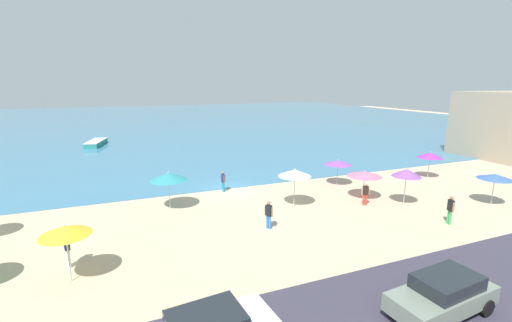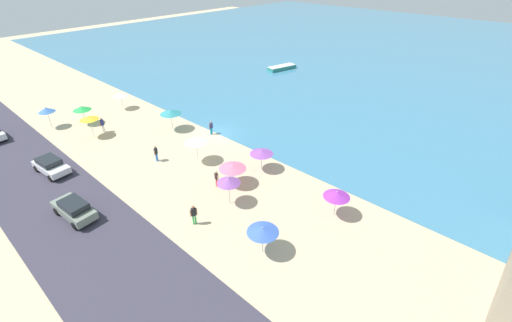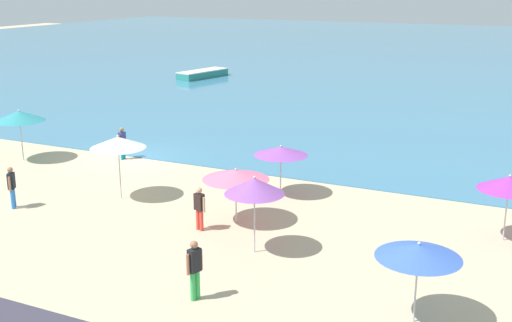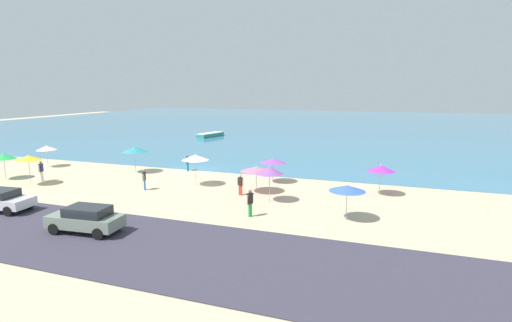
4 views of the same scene
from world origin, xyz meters
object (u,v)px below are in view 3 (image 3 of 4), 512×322
object	(u,v)px
bather_1	(195,267)
bather_2	(12,185)
beach_umbrella_0	(254,186)
beach_umbrella_6	(509,183)
bather_3	(199,206)
beach_umbrella_9	(19,116)
bather_0	(122,142)
beach_umbrella_3	(118,142)
beach_umbrella_4	(236,175)
skiff_nearshore	(203,74)
beach_umbrella_10	(419,251)
beach_umbrella_7	(281,151)

from	to	relation	value
bather_1	bather_2	world-z (taller)	bather_1
beach_umbrella_0	bather_2	size ratio (longest dim) A/B	1.57
beach_umbrella_6	bather_3	distance (m)	10.63
beach_umbrella_6	bather_3	size ratio (longest dim) A/B	1.47
beach_umbrella_9	bather_3	bearing A→B (deg)	-18.84
bather_0	beach_umbrella_3	bearing A→B (deg)	-54.16
beach_umbrella_4	skiff_nearshore	distance (m)	36.70
beach_umbrella_3	beach_umbrella_10	size ratio (longest dim) A/B	1.18
beach_umbrella_0	bather_3	bearing A→B (deg)	160.62
beach_umbrella_9	skiff_nearshore	size ratio (longest dim) A/B	0.44
beach_umbrella_0	beach_umbrella_4	bearing A→B (deg)	129.54
bather_1	beach_umbrella_0	bearing A→B (deg)	88.36
beach_umbrella_3	beach_umbrella_7	size ratio (longest dim) A/B	1.20
beach_umbrella_4	beach_umbrella_10	xyz separation A→B (m)	(7.46, -4.40, 0.15)
beach_umbrella_4	beach_umbrella_10	size ratio (longest dim) A/B	1.09
beach_umbrella_10	skiff_nearshore	size ratio (longest dim) A/B	0.39
beach_umbrella_4	bather_1	xyz separation A→B (m)	(1.66, -5.78, -0.86)
beach_umbrella_9	beach_umbrella_10	distance (m)	22.24
bather_0	bather_2	size ratio (longest dim) A/B	0.97
beach_umbrella_7	bather_2	distance (m)	10.71
beach_umbrella_3	skiff_nearshore	xyz separation A→B (m)	(-13.79, 30.78, -1.98)
beach_umbrella_10	bather_1	bearing A→B (deg)	-166.55
beach_umbrella_6	bather_2	size ratio (longest dim) A/B	1.42
beach_umbrella_4	bather_0	size ratio (longest dim) A/B	1.51
beach_umbrella_7	beach_umbrella_3	bearing A→B (deg)	-150.91
beach_umbrella_6	beach_umbrella_9	size ratio (longest dim) A/B	0.92
beach_umbrella_10	bather_0	distance (m)	19.23
beach_umbrella_6	bather_2	world-z (taller)	beach_umbrella_6
beach_umbrella_3	beach_umbrella_10	distance (m)	13.84
bather_0	beach_umbrella_0	bearing A→B (deg)	-34.63
beach_umbrella_7	beach_umbrella_10	world-z (taller)	beach_umbrella_10
beach_umbrella_7	beach_umbrella_10	bearing A→B (deg)	-47.91
bather_0	bather_3	bearing A→B (deg)	-38.58
beach_umbrella_4	beach_umbrella_7	bearing A→B (deg)	86.28
bather_1	skiff_nearshore	size ratio (longest dim) A/B	0.30
beach_umbrella_3	beach_umbrella_4	xyz separation A→B (m)	(5.51, -0.41, -0.52)
bather_0	beach_umbrella_4	bearing A→B (deg)	-30.51
beach_umbrella_0	beach_umbrella_7	size ratio (longest dim) A/B	1.18
beach_umbrella_7	skiff_nearshore	xyz separation A→B (m)	(-19.53, 27.58, -1.51)
beach_umbrella_7	skiff_nearshore	world-z (taller)	beach_umbrella_7
beach_umbrella_6	beach_umbrella_9	bearing A→B (deg)	178.30
beach_umbrella_10	beach_umbrella_3	bearing A→B (deg)	159.67
beach_umbrella_0	beach_umbrella_3	world-z (taller)	beach_umbrella_3
beach_umbrella_9	bather_2	size ratio (longest dim) A/B	1.54
beach_umbrella_6	skiff_nearshore	size ratio (longest dim) A/B	0.41
beach_umbrella_6	bather_1	size ratio (longest dim) A/B	1.34
beach_umbrella_4	beach_umbrella_9	xyz separation A→B (m)	(-13.48, 3.09, 0.40)
beach_umbrella_6	beach_umbrella_7	distance (m)	8.93
skiff_nearshore	bather_2	bearing A→B (deg)	-72.34
beach_umbrella_3	bather_2	world-z (taller)	beach_umbrella_3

